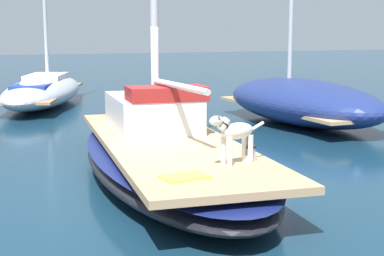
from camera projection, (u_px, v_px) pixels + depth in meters
The scene contains 8 objects.
ground_plane at pixel (168, 179), 9.43m from camera, with size 120.00×120.00×0.00m, color #143347.
sailboat_main at pixel (168, 159), 9.37m from camera, with size 3.40×7.49×0.66m.
cabin_house at pixel (153, 110), 10.32m from camera, with size 1.66×2.38×0.84m.
dog_white at pixel (235, 133), 7.52m from camera, with size 0.93×0.33×0.70m.
deck_winch at pixel (251, 154), 7.78m from camera, with size 0.16×0.16×0.21m.
deck_towel at pixel (185, 177), 6.85m from camera, with size 0.56×0.36×0.03m, color #D8D14C.
moored_boat_starboard_side at pixel (301, 101), 15.16m from camera, with size 2.76×6.22×7.48m.
moored_boat_far_astern at pixel (43, 90), 19.07m from camera, with size 4.60×7.74×7.41m.
Camera 1 is at (-3.29, -8.56, 2.38)m, focal length 53.24 mm.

